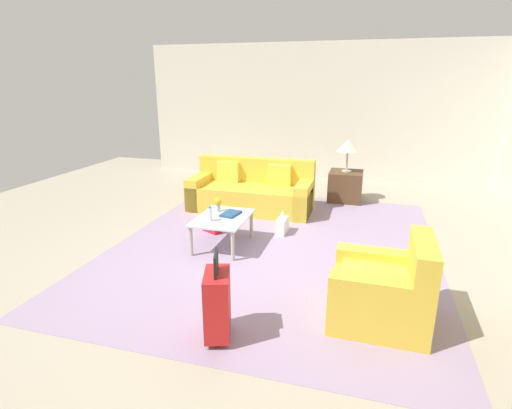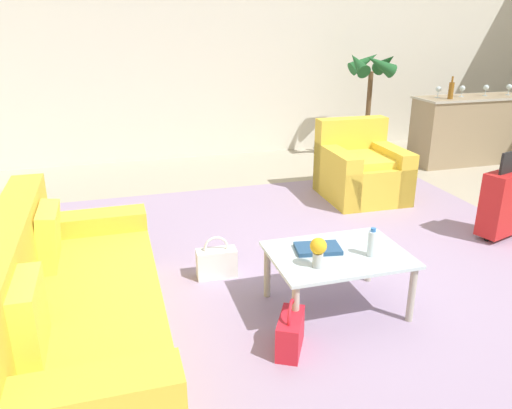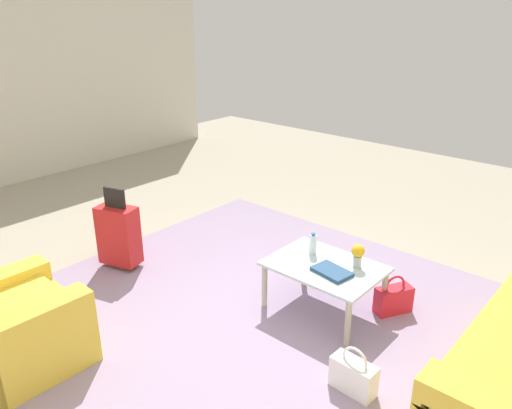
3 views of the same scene
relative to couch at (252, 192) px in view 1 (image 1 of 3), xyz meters
name	(u,v)px [view 1 (image 1 of 3)]	position (x,y,z in m)	size (l,w,h in m)	color
ground_plane	(249,262)	(2.20, 0.60, -0.30)	(12.00, 12.00, 0.00)	#A89E89
wall_left	(311,112)	(-2.86, 0.60, 1.25)	(0.12, 8.00, 3.10)	beige
area_rug	(274,246)	(1.60, 0.80, -0.30)	(5.20, 4.40, 0.01)	#9984A3
couch	(252,192)	(0.00, 0.00, 0.00)	(0.92, 2.18, 0.90)	gold
armchair	(387,294)	(3.10, 2.27, -0.01)	(0.87, 0.92, 0.88)	gold
coffee_table	(223,221)	(1.80, 0.10, 0.08)	(0.95, 0.69, 0.44)	silver
water_bottle	(210,214)	(2.00, 0.00, 0.23)	(0.06, 0.06, 0.20)	silver
coffee_table_book	(231,214)	(1.68, 0.18, 0.15)	(0.31, 0.20, 0.03)	navy
flower_vase	(218,203)	(1.58, -0.05, 0.26)	(0.11, 0.11, 0.21)	#B2B7BC
side_table	(345,186)	(-1.00, 1.60, -0.02)	(0.63, 0.63, 0.58)	#513823
table_lamp	(348,146)	(-1.00, 1.60, 0.76)	(0.42, 0.42, 0.61)	#ADA899
suitcase_red	(217,303)	(3.80, 0.80, 0.05)	(0.45, 0.33, 0.85)	red
handbag_white	(282,225)	(1.08, 0.80, -0.18)	(0.33, 0.15, 0.36)	white
handbag_red	(212,224)	(1.32, -0.27, -0.18)	(0.28, 0.35, 0.36)	red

